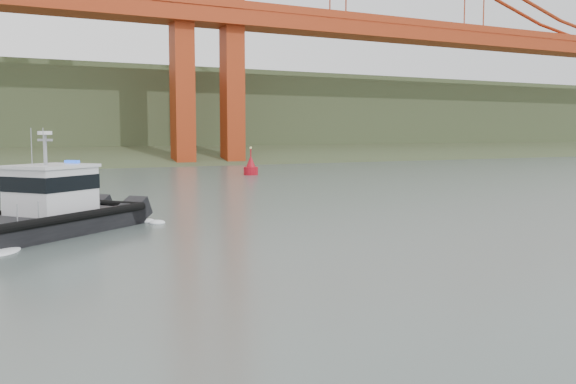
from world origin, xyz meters
TOP-DOWN VIEW (x-y plane):
  - ground at (0.00, 0.00)m, footprint 400.00×400.00m
  - headlands at (0.00, 125.50)m, footprint 500.00×105.36m
  - patrol_boat at (-8.78, 15.40)m, footprint 10.76×9.48m
  - nav_buoy at (17.84, 50.28)m, footprint 1.66×1.66m

SIDE VIEW (x-z plane):
  - ground at x=0.00m, z-range 0.00..0.00m
  - nav_buoy at x=17.84m, z-range -0.82..2.63m
  - patrol_boat at x=-8.78m, z-range -1.28..3.86m
  - headlands at x=0.00m, z-range -6.52..20.61m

